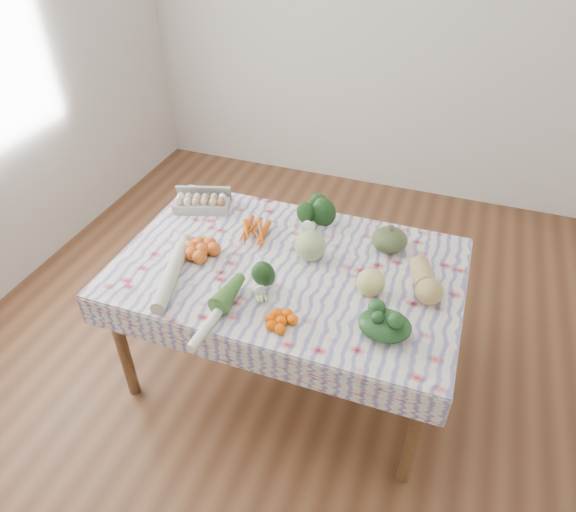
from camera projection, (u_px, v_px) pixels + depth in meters
The scene contains 17 objects.
ground at pixel (288, 367), 2.96m from camera, with size 4.50×4.50×0.00m, color brown.
wall_back at pixel (392, 16), 3.76m from camera, with size 4.00×0.04×2.80m, color silver.
dining_table at pixel (288, 278), 2.55m from camera, with size 1.60×1.00×0.75m.
tablecloth at pixel (288, 266), 2.50m from camera, with size 1.66×1.06×0.01m, color white.
egg_carton at pixel (201, 204), 2.85m from camera, with size 0.31×0.12×0.08m, color #A2A29D.
carrot_bunch at pixel (257, 232), 2.68m from camera, with size 0.24×0.22×0.04m, color #CE520C.
kale_bunch at pixel (312, 216), 2.69m from camera, with size 0.18×0.16×0.16m, color #173B16.
kabocha_squash at pixel (390, 240), 2.56m from camera, with size 0.18×0.18×0.12m, color #43542D.
cabbage at pixel (311, 246), 2.49m from camera, with size 0.15×0.15×0.15m, color #9DBA74.
butternut_squash at pixel (426, 280), 2.32m from camera, with size 0.12×0.27×0.12m, color tan.
orange_cluster at pixel (202, 250), 2.53m from camera, with size 0.22×0.22×0.07m, color #DB5C18.
broccoli at pixel (258, 282), 2.32m from camera, with size 0.14×0.14×0.10m, color #1A4118.
mandarin_cluster at pixel (281, 320), 2.17m from camera, with size 0.16×0.16×0.05m, color #FF5D00.
grapefruit at pixel (371, 282), 2.30m from camera, with size 0.13×0.13×0.13m, color #C6CA6B.
spinach_bag at pixel (385, 325), 2.11m from camera, with size 0.22×0.18×0.10m, color #143716.
daikon at pixel (171, 276), 2.38m from camera, with size 0.07×0.07×0.47m, color beige.
leek at pixel (217, 313), 2.20m from camera, with size 0.05×0.05×0.43m, color white.
Camera 1 is at (0.66, -1.82, 2.34)m, focal length 32.00 mm.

